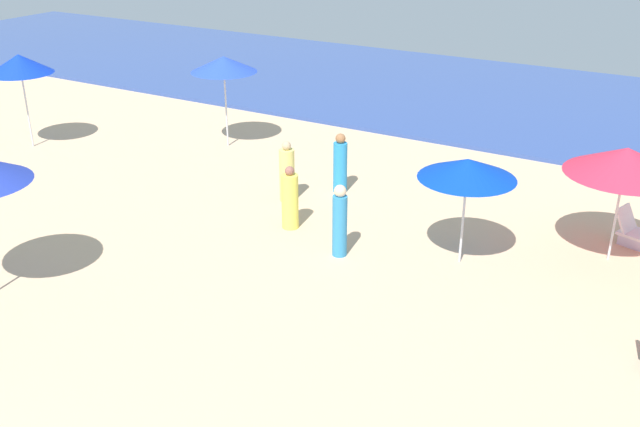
% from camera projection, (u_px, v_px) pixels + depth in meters
% --- Properties ---
extents(ocean, '(60.00, 11.55, 0.12)m').
position_uv_depth(ocean, '(503.00, 99.00, 26.35)').
color(ocean, '#314C96').
rests_on(ocean, ground_plane).
extents(umbrella_0, '(1.95, 1.95, 2.25)m').
position_uv_depth(umbrella_0, '(467.00, 169.00, 14.19)').
color(umbrella_0, silver).
rests_on(umbrella_0, ground_plane).
extents(umbrella_1, '(1.91, 1.91, 2.67)m').
position_uv_depth(umbrella_1, '(224.00, 64.00, 20.79)').
color(umbrella_1, silver).
rests_on(umbrella_1, ground_plane).
extents(umbrella_2, '(2.34, 2.34, 2.45)m').
position_uv_depth(umbrella_2, '(626.00, 161.00, 14.23)').
color(umbrella_2, silver).
rests_on(umbrella_2, ground_plane).
extents(umbrella_4, '(1.84, 1.84, 2.74)m').
position_uv_depth(umbrella_4, '(20.00, 64.00, 20.73)').
color(umbrella_4, silver).
rests_on(umbrella_4, ground_plane).
extents(beachgoer_0, '(0.41, 0.41, 1.58)m').
position_uv_depth(beachgoer_0, '(340.00, 222.00, 15.00)').
color(beachgoer_0, '#2F87C0').
rests_on(beachgoer_0, ground_plane).
extents(beachgoer_1, '(0.54, 0.54, 1.47)m').
position_uv_depth(beachgoer_1, '(290.00, 200.00, 16.28)').
color(beachgoer_1, '#F7E857').
rests_on(beachgoer_1, ground_plane).
extents(beachgoer_2, '(0.53, 0.53, 1.53)m').
position_uv_depth(beachgoer_2, '(287.00, 174.00, 17.69)').
color(beachgoer_2, '#E7D972').
rests_on(beachgoer_2, ground_plane).
extents(beachgoer_3, '(0.45, 0.45, 1.53)m').
position_uv_depth(beachgoer_3, '(340.00, 165.00, 18.22)').
color(beachgoer_3, '#288CD2').
rests_on(beachgoer_3, ground_plane).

